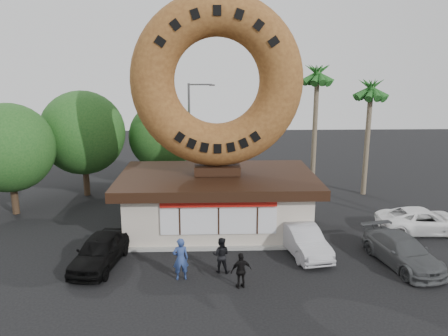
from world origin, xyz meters
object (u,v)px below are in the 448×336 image
car_silver (303,239)px  car_grey (402,251)px  car_black (100,251)px  donut_shop (217,199)px  car_white (423,221)px  person_center (221,255)px  person_left (181,259)px  giant_donut (217,81)px  person_right (241,271)px  street_lamp (191,128)px

car_silver → car_grey: size_ratio=0.92×
car_black → car_silver: 10.07m
donut_shop → car_white: (11.77, -1.13, -1.05)m
car_black → car_white: size_ratio=0.87×
person_center → car_black: (-5.77, 0.87, -0.09)m
person_center → car_grey: person_center is taller
person_center → person_left: bearing=30.1°
giant_donut → person_center: (0.05, -5.64, -7.69)m
car_white → donut_shop: bearing=85.9°
person_center → car_grey: 8.74m
donut_shop → person_center: bearing=-89.5°
car_silver → person_center: bearing=-165.6°
donut_shop → car_grey: bearing=-30.5°
person_left → car_white: size_ratio=0.38×
person_right → person_left: bearing=-34.8°
car_black → street_lamp: bearing=83.8°
car_grey → car_white: size_ratio=0.95×
donut_shop → street_lamp: (-1.86, 10.02, 2.72)m
street_lamp → car_black: size_ratio=1.79×
car_white → person_center: bearing=112.3°
car_silver → giant_donut: bearing=128.9°
street_lamp → car_white: bearing=-39.3°
person_left → car_black: person_left is taller
street_lamp → person_left: bearing=-89.7°
street_lamp → person_right: street_lamp is taller
giant_donut → car_grey: 12.85m
person_right → car_silver: 4.86m
donut_shop → car_white: 11.87m
giant_donut → car_black: bearing=-140.2°
donut_shop → person_left: bearing=-105.9°
person_left → car_grey: 10.61m
giant_donut → donut_shop: bearing=-90.0°
donut_shop → person_right: (0.87, -7.11, -0.96)m
person_right → car_grey: 8.14m
giant_donut → person_center: giant_donut is taller
donut_shop → car_silver: donut_shop is taller
donut_shop → person_left: donut_shop is taller
giant_donut → car_black: size_ratio=2.12×
giant_donut → car_grey: bearing=-30.5°
donut_shop → giant_donut: giant_donut is taller
person_left → person_center: bearing=-171.8°
car_black → car_silver: size_ratio=1.00×
car_grey → car_white: car_white is taller
giant_donut → person_left: size_ratio=4.83×
donut_shop → person_right: bearing=-83.0°
street_lamp → person_right: bearing=-80.9°
donut_shop → person_center: donut_shop is taller
giant_donut → car_white: 14.18m
person_center → car_black: person_center is taller
person_left → car_white: (13.54, 5.11, -0.27)m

